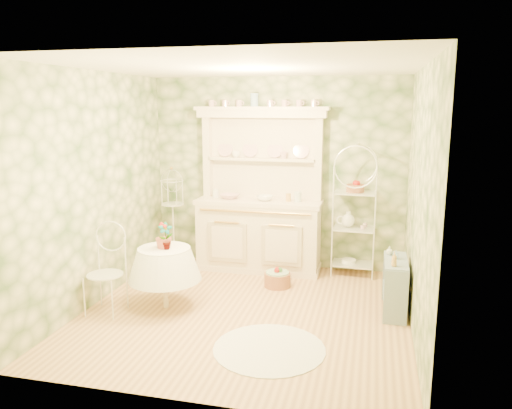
% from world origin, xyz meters
% --- Properties ---
extents(floor, '(3.60, 3.60, 0.00)m').
position_xyz_m(floor, '(0.00, 0.00, 0.00)').
color(floor, tan).
rests_on(floor, ground).
extents(ceiling, '(3.60, 3.60, 0.00)m').
position_xyz_m(ceiling, '(0.00, 0.00, 2.70)').
color(ceiling, white).
rests_on(ceiling, floor).
extents(wall_left, '(3.60, 3.60, 0.00)m').
position_xyz_m(wall_left, '(-1.80, 0.00, 1.35)').
color(wall_left, beige).
rests_on(wall_left, floor).
extents(wall_right, '(3.60, 3.60, 0.00)m').
position_xyz_m(wall_right, '(1.80, 0.00, 1.35)').
color(wall_right, beige).
rests_on(wall_right, floor).
extents(wall_back, '(3.60, 3.60, 0.00)m').
position_xyz_m(wall_back, '(0.00, 1.80, 1.35)').
color(wall_back, beige).
rests_on(wall_back, floor).
extents(wall_front, '(3.60, 3.60, 0.00)m').
position_xyz_m(wall_front, '(0.00, -1.80, 1.35)').
color(wall_front, beige).
rests_on(wall_front, floor).
extents(kitchen_dresser, '(1.87, 0.61, 2.29)m').
position_xyz_m(kitchen_dresser, '(-0.20, 1.52, 1.15)').
color(kitchen_dresser, '#F7EACE').
rests_on(kitchen_dresser, floor).
extents(bakers_rack, '(0.62, 0.46, 1.92)m').
position_xyz_m(bakers_rack, '(1.11, 1.62, 0.96)').
color(bakers_rack, white).
rests_on(bakers_rack, floor).
extents(side_shelf, '(0.29, 0.73, 0.62)m').
position_xyz_m(side_shelf, '(1.63, 0.40, 0.31)').
color(side_shelf, '#869AAB').
rests_on(side_shelf, floor).
extents(round_table, '(0.74, 0.74, 0.62)m').
position_xyz_m(round_table, '(-0.94, -0.08, 0.31)').
color(round_table, white).
rests_on(round_table, floor).
extents(cafe_chair, '(0.43, 0.43, 0.84)m').
position_xyz_m(cafe_chair, '(-1.53, -0.38, 0.42)').
color(cafe_chair, white).
rests_on(cafe_chair, floor).
extents(birdcage_stand, '(0.37, 0.37, 1.46)m').
position_xyz_m(birdcage_stand, '(-1.46, 1.43, 0.73)').
color(birdcage_stand, white).
rests_on(birdcage_stand, floor).
extents(floor_basket, '(0.44, 0.44, 0.25)m').
position_xyz_m(floor_basket, '(0.19, 0.89, 0.13)').
color(floor_basket, '#A76A48').
rests_on(floor_basket, floor).
extents(lace_rug, '(1.32, 1.32, 0.01)m').
position_xyz_m(lace_rug, '(0.44, -0.80, 0.00)').
color(lace_rug, white).
rests_on(lace_rug, floor).
extents(bowl_floral, '(0.32, 0.32, 0.07)m').
position_xyz_m(bowl_floral, '(-0.62, 1.52, 1.02)').
color(bowl_floral, white).
rests_on(bowl_floral, kitchen_dresser).
extents(bowl_white, '(0.27, 0.27, 0.07)m').
position_xyz_m(bowl_white, '(-0.11, 1.48, 1.02)').
color(bowl_white, white).
rests_on(bowl_white, kitchen_dresser).
extents(cup_left, '(0.14, 0.14, 0.09)m').
position_xyz_m(cup_left, '(-0.57, 1.67, 1.61)').
color(cup_left, white).
rests_on(cup_left, kitchen_dresser).
extents(cup_right, '(0.11, 0.11, 0.10)m').
position_xyz_m(cup_right, '(0.12, 1.68, 1.61)').
color(cup_right, white).
rests_on(cup_right, kitchen_dresser).
extents(potted_geranium, '(0.19, 0.17, 0.31)m').
position_xyz_m(potted_geranium, '(-0.89, -0.13, 0.85)').
color(potted_geranium, '#3F7238').
rests_on(potted_geranium, round_table).
extents(bottle_amber, '(0.06, 0.06, 0.16)m').
position_xyz_m(bottle_amber, '(1.60, 0.16, 0.68)').
color(bottle_amber, tan).
rests_on(bottle_amber, side_shelf).
extents(bottle_blue, '(0.06, 0.06, 0.10)m').
position_xyz_m(bottle_blue, '(1.63, 0.44, 0.65)').
color(bottle_blue, '#90B7D6').
rests_on(bottle_blue, side_shelf).
extents(bottle_glass, '(0.10, 0.10, 0.10)m').
position_xyz_m(bottle_glass, '(1.56, 0.58, 0.65)').
color(bottle_glass, silver).
rests_on(bottle_glass, side_shelf).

